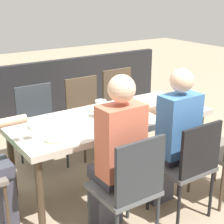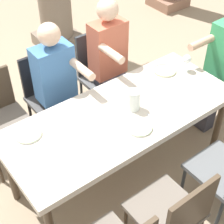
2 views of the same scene
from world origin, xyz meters
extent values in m
plane|color=gray|center=(0.00, 0.00, 0.00)|extent=(16.00, 16.00, 0.00)
cube|color=beige|center=(0.00, 0.00, 0.70)|extent=(1.94, 0.81, 0.06)
cylinder|color=#473828|center=(-0.89, 0.33, 0.34)|extent=(0.06, 0.06, 0.67)
cylinder|color=#473828|center=(0.89, 0.33, 0.34)|extent=(0.06, 0.06, 0.67)
cylinder|color=#473828|center=(-0.89, -0.33, 0.34)|extent=(0.06, 0.06, 0.67)
cylinder|color=#473828|center=(0.89, -0.33, 0.34)|extent=(0.06, 0.06, 0.67)
cube|color=#6A6158|center=(-0.73, 0.75, 0.47)|extent=(0.44, 0.44, 0.04)
cylinder|color=#473828|center=(-0.92, 0.56, 0.23)|extent=(0.03, 0.03, 0.46)
cylinder|color=#473828|center=(-0.54, 0.56, 0.23)|extent=(0.03, 0.03, 0.46)
cylinder|color=#473828|center=(-0.54, 0.94, 0.23)|extent=(0.03, 0.03, 0.46)
cube|color=#6A6158|center=(-0.73, -0.75, 0.46)|extent=(0.44, 0.44, 0.04)
cube|color=#473828|center=(-0.73, -0.95, 0.69)|extent=(0.42, 0.03, 0.47)
cylinder|color=#473828|center=(-0.54, -0.56, 0.22)|extent=(0.03, 0.03, 0.44)
cylinder|color=#473828|center=(-0.92, -0.56, 0.22)|extent=(0.03, 0.03, 0.44)
cylinder|color=#473828|center=(-0.54, -0.94, 0.22)|extent=(0.03, 0.03, 0.44)
cylinder|color=#473828|center=(-0.92, -0.94, 0.22)|extent=(0.03, 0.03, 0.44)
cube|color=#4F4F50|center=(-0.21, 0.75, 0.47)|extent=(0.44, 0.44, 0.04)
cube|color=black|center=(-0.21, 0.95, 0.68)|extent=(0.42, 0.03, 0.43)
cylinder|color=black|center=(-0.40, 0.56, 0.22)|extent=(0.03, 0.03, 0.45)
cylinder|color=black|center=(-0.02, 0.56, 0.22)|extent=(0.03, 0.03, 0.45)
cylinder|color=black|center=(-0.40, 0.94, 0.22)|extent=(0.03, 0.03, 0.45)
cylinder|color=black|center=(-0.02, 0.94, 0.22)|extent=(0.03, 0.03, 0.45)
cube|color=#6A6158|center=(-0.21, -0.75, 0.46)|extent=(0.44, 0.44, 0.04)
cube|color=#473828|center=(-0.21, -0.95, 0.68)|extent=(0.42, 0.03, 0.43)
cylinder|color=#473828|center=(-0.02, -0.56, 0.22)|extent=(0.03, 0.03, 0.45)
cylinder|color=#473828|center=(-0.40, -0.56, 0.22)|extent=(0.03, 0.03, 0.45)
cylinder|color=#473828|center=(-0.02, -0.94, 0.22)|extent=(0.03, 0.03, 0.45)
cylinder|color=#473828|center=(-0.40, -0.94, 0.22)|extent=(0.03, 0.03, 0.45)
cube|color=#5B5E61|center=(0.39, 0.75, 0.45)|extent=(0.44, 0.44, 0.04)
cube|color=#2D3338|center=(0.39, 0.95, 0.68)|extent=(0.42, 0.03, 0.47)
cylinder|color=#2D3338|center=(0.20, 0.56, 0.21)|extent=(0.03, 0.03, 0.43)
cylinder|color=#2D3338|center=(0.58, 0.56, 0.21)|extent=(0.03, 0.03, 0.43)
cylinder|color=#2D3338|center=(0.20, 0.94, 0.21)|extent=(0.03, 0.03, 0.43)
cube|color=#5B5E61|center=(0.39, -0.75, 0.46)|extent=(0.44, 0.44, 0.04)
cube|color=#2D3338|center=(0.39, -0.95, 0.67)|extent=(0.42, 0.03, 0.43)
cylinder|color=#2D3338|center=(0.58, -0.56, 0.22)|extent=(0.03, 0.03, 0.44)
cylinder|color=#2D3338|center=(0.20, -0.56, 0.22)|extent=(0.03, 0.03, 0.44)
cylinder|color=#2D3338|center=(0.58, -0.94, 0.22)|extent=(0.03, 0.03, 0.44)
cylinder|color=#2D3338|center=(0.20, -0.94, 0.22)|extent=(0.03, 0.03, 0.44)
cylinder|color=#473828|center=(1.12, 0.19, 0.23)|extent=(0.03, 0.03, 0.46)
cube|color=#3F3F4C|center=(1.08, 0.00, 0.23)|extent=(0.14, 0.24, 0.46)
cylinder|color=tan|center=(1.04, 0.14, 0.94)|extent=(0.30, 0.07, 0.07)
cube|color=#3F3F4C|center=(-0.21, 0.49, 0.23)|extent=(0.24, 0.14, 0.46)
cube|color=#3F3F4C|center=(-0.21, 0.58, 0.51)|extent=(0.28, 0.32, 0.10)
cube|color=#3F72B2|center=(-0.21, 0.69, 0.82)|extent=(0.34, 0.20, 0.52)
sphere|color=beige|center=(-0.21, 0.69, 1.20)|extent=(0.19, 0.19, 0.19)
cylinder|color=beige|center=(-0.07, 0.45, 0.93)|extent=(0.07, 0.30, 0.07)
cube|color=#3F3F4C|center=(0.39, 0.51, 0.23)|extent=(0.24, 0.14, 0.46)
cube|color=#3F3F4C|center=(0.39, 0.60, 0.51)|extent=(0.28, 0.32, 0.10)
cube|color=#CC664C|center=(0.39, 0.71, 0.83)|extent=(0.34, 0.20, 0.55)
sphere|color=beige|center=(0.39, 0.71, 1.23)|extent=(0.20, 0.20, 0.20)
cylinder|color=beige|center=(0.25, 0.47, 0.95)|extent=(0.07, 0.30, 0.07)
cube|color=black|center=(0.00, -2.02, 0.45)|extent=(4.34, 0.10, 0.90)
cylinder|color=white|center=(-0.71, 0.23, 0.74)|extent=(0.20, 0.20, 0.01)
torus|color=#A9CD91|center=(-0.71, 0.23, 0.74)|extent=(0.20, 0.20, 0.01)
cube|color=silver|center=(-0.86, 0.23, 0.73)|extent=(0.03, 0.17, 0.01)
cube|color=silver|center=(-0.56, 0.23, 0.73)|extent=(0.03, 0.17, 0.01)
cylinder|color=white|center=(-0.01, -0.22, 0.74)|extent=(0.20, 0.20, 0.01)
torus|color=#A9CD91|center=(-0.01, -0.22, 0.74)|extent=(0.20, 0.20, 0.01)
cube|color=silver|center=(-0.16, -0.22, 0.73)|extent=(0.03, 0.17, 0.01)
cube|color=silver|center=(0.14, -0.22, 0.73)|extent=(0.04, 0.17, 0.01)
cylinder|color=silver|center=(0.67, 0.21, 0.74)|extent=(0.21, 0.21, 0.01)
torus|color=#A0BE77|center=(0.67, 0.21, 0.74)|extent=(0.21, 0.21, 0.01)
cylinder|color=white|center=(0.84, 0.11, 0.73)|extent=(0.06, 0.06, 0.00)
cylinder|color=white|center=(0.84, 0.11, 0.77)|extent=(0.01, 0.01, 0.08)
sphere|color=white|center=(0.84, 0.11, 0.85)|extent=(0.08, 0.08, 0.08)
cube|color=silver|center=(0.52, 0.21, 0.73)|extent=(0.03, 0.17, 0.01)
cube|color=silver|center=(0.82, 0.21, 0.73)|extent=(0.02, 0.17, 0.01)
cylinder|color=white|center=(0.11, -0.01, 0.82)|extent=(0.10, 0.10, 0.17)
cylinder|color=#EFEAC6|center=(0.11, -0.01, 0.79)|extent=(0.10, 0.10, 0.11)
camera|label=1|loc=(1.79, 2.66, 1.89)|focal=57.47mm
camera|label=2|loc=(-1.36, -1.65, 2.61)|focal=57.34mm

